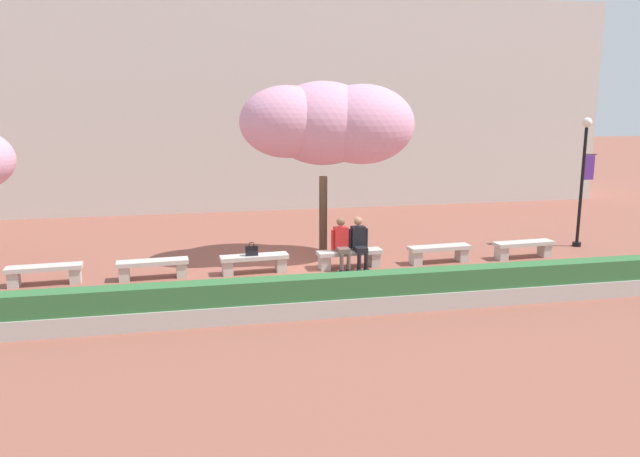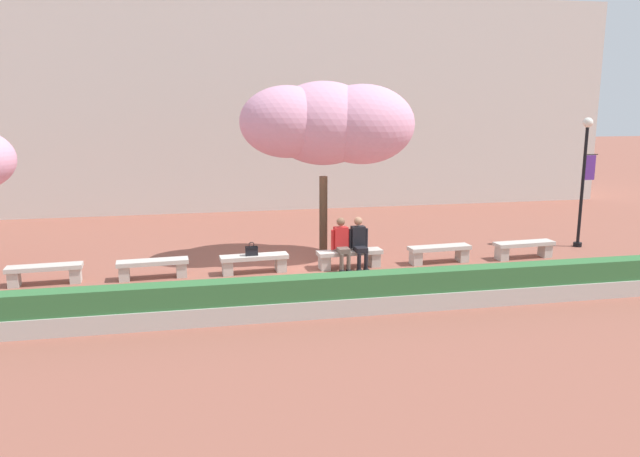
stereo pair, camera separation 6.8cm
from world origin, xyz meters
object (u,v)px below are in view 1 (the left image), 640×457
stone_bench_center (254,261)px  stone_bench_near_east (350,256)px  person_seated_right (359,241)px  handbag (252,250)px  stone_bench_east_end (439,251)px  lamp_post_with_banner (583,170)px  stone_bench_near_west (153,266)px  person_seated_left (342,242)px  stone_bench_west_end (44,272)px  cherry_tree_main (328,124)px  stone_bench_far_east (523,247)px

stone_bench_center → stone_bench_near_east: same height
person_seated_right → handbag: 2.69m
stone_bench_east_end → lamp_post_with_banner: size_ratio=0.46×
stone_bench_near_west → stone_bench_east_end: same height
person_seated_right → handbag: person_seated_right is taller
stone_bench_east_end → person_seated_left: size_ratio=1.30×
stone_bench_near_east → person_seated_left: (-0.22, -0.05, 0.40)m
stone_bench_east_end → person_seated_right: person_seated_right is taller
stone_bench_center → person_seated_left: bearing=-1.4°
person_seated_left → stone_bench_east_end: bearing=1.2°
stone_bench_near_east → stone_bench_east_end: bearing=-0.0°
stone_bench_east_end → handbag: handbag is taller
stone_bench_center → person_seated_right: person_seated_right is taller
stone_bench_west_end → person_seated_right: 7.44m
stone_bench_center → lamp_post_with_banner: (9.44, 0.93, 1.92)m
person_seated_right → stone_bench_near_east: bearing=166.7°
handbag → cherry_tree_main: bearing=27.2°
stone_bench_center → stone_bench_near_east: 2.40m
stone_bench_west_end → cherry_tree_main: (6.88, 1.07, 3.26)m
stone_bench_near_east → lamp_post_with_banner: bearing=7.5°
stone_bench_far_east → person_seated_right: (-4.57, -0.05, 0.40)m
stone_bench_west_end → cherry_tree_main: size_ratio=0.36×
person_seated_left → stone_bench_near_east: bearing=13.6°
person_seated_left → handbag: bearing=179.2°
stone_bench_center → person_seated_right: bearing=-1.2°
person_seated_right → lamp_post_with_banner: 7.05m
stone_bench_far_east → person_seated_right: size_ratio=1.30×
stone_bench_center → stone_bench_far_east: same height
lamp_post_with_banner → stone_bench_west_end: bearing=-176.3°
stone_bench_far_east → person_seated_right: 4.59m
stone_bench_near_east → stone_bench_east_end: (2.40, -0.00, 0.00)m
stone_bench_west_end → stone_bench_far_east: (12.00, 0.00, 0.00)m
stone_bench_center → stone_bench_east_end: bearing=-0.0°
stone_bench_near_west → person_seated_right: (5.03, -0.05, 0.40)m
person_seated_left → person_seated_right: bearing=-0.0°
stone_bench_near_east → cherry_tree_main: 3.45m
stone_bench_near_east → person_seated_right: 0.46m
stone_bench_near_west → stone_bench_near_east: same height
cherry_tree_main → stone_bench_far_east: bearing=-11.9°
person_seated_left → lamp_post_with_banner: (7.26, 0.98, 1.52)m
stone_bench_near_east → stone_bench_near_west: bearing=180.0°
person_seated_right → stone_bench_west_end: bearing=179.6°
lamp_post_with_banner → person_seated_right: bearing=-171.8°
stone_bench_near_east → lamp_post_with_banner: size_ratio=0.46×
stone_bench_east_end → handbag: size_ratio=4.94×
stone_bench_east_end → cherry_tree_main: 4.38m
stone_bench_near_west → stone_bench_center: size_ratio=1.00×
stone_bench_near_east → stone_bench_east_end: 2.40m
person_seated_right → lamp_post_with_banner: size_ratio=0.35×
stone_bench_west_end → stone_bench_center: same height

